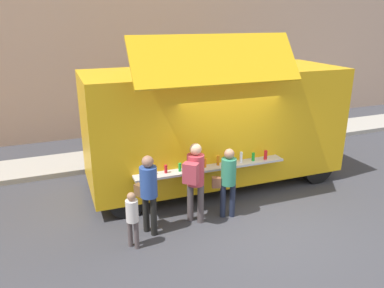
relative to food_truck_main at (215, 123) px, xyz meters
The scene contains 8 objects.
ground_plane 2.83m from the food_truck_main, 93.94° to the right, with size 60.00×60.00×0.00m, color #38383D.
curb_strip 5.04m from the food_truck_main, 146.77° to the left, with size 28.00×1.60×0.15m, color #9E998E.
food_truck_main is the anchor object (origin of this frame).
trash_bin 4.68m from the food_truck_main, 30.73° to the left, with size 0.60×0.60×1.04m, color #2C5E37.
customer_front_ordering 1.99m from the food_truck_main, 106.64° to the right, with size 0.52×0.34×1.60m.
customer_mid_with_backpack 2.24m from the food_truck_main, 126.38° to the right, with size 0.55×0.56×1.79m.
customer_rear_waiting 2.99m from the food_truck_main, 142.23° to the right, with size 0.41×0.54×1.70m.
child_near_queue 3.63m from the food_truck_main, 141.49° to the right, with size 0.24×0.24×1.17m.
Camera 1 is at (-3.85, -6.08, 4.24)m, focal length 34.90 mm.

